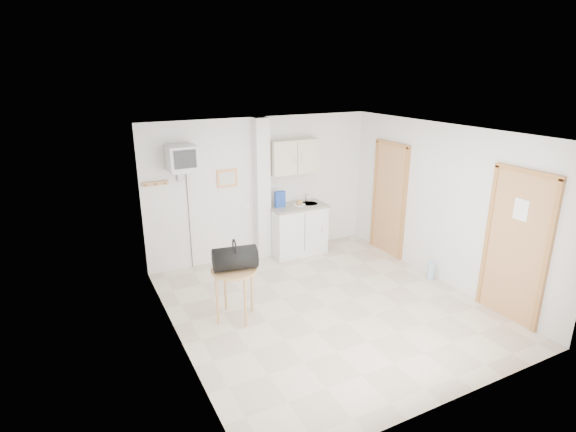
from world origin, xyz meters
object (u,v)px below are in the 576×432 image
crt_television (182,159)px  water_bottle (431,271)px  round_table (234,276)px  duffel_bag (235,258)px

crt_television → water_bottle: crt_television is taller
round_table → water_bottle: round_table is taller
round_table → duffel_bag: 0.27m
duffel_bag → crt_television: bearing=105.4°
duffel_bag → water_bottle: duffel_bag is taller
round_table → duffel_bag: duffel_bag is taller
duffel_bag → water_bottle: (3.25, -0.31, -0.75)m
water_bottle → round_table: bearing=174.3°
round_table → duffel_bag: size_ratio=1.19×
duffel_bag → water_bottle: 3.34m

